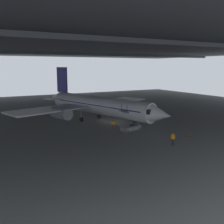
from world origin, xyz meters
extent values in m
plane|color=slate|center=(0.00, 0.00, 0.00)|extent=(110.00, 110.00, 0.00)
cube|color=#38383D|center=(0.00, 13.75, 15.11)|extent=(121.00, 99.00, 1.20)
cube|color=#4C4F54|center=(0.00, -11.00, 14.11)|extent=(115.50, 0.50, 0.70)
cube|color=#4C4F54|center=(0.00, 30.25, 14.11)|extent=(115.50, 0.50, 0.70)
cylinder|color=white|center=(-1.72, 1.29, 3.26)|extent=(10.34, 24.71, 3.33)
cone|color=white|center=(2.29, -12.02, 3.26)|extent=(4.27, 4.76, 3.26)
cube|color=black|center=(1.68, -10.01, 3.68)|extent=(3.38, 3.05, 0.73)
cone|color=white|center=(-5.73, 14.60, 3.60)|extent=(4.24, 5.91, 2.83)
cube|color=navy|center=(-5.13, 12.58, 7.65)|extent=(1.28, 3.54, 5.44)
cube|color=white|center=(-2.63, 12.39, 3.76)|extent=(4.84, 3.83, 0.16)
cube|color=white|center=(-7.09, 11.04, 3.76)|extent=(4.84, 3.83, 0.16)
cube|color=white|center=(5.37, 7.62, 2.93)|extent=(15.07, 9.81, 0.24)
cylinder|color=#9EA3A8|center=(4.30, 5.41, 2.35)|extent=(3.22, 4.74, 2.06)
cube|color=white|center=(-11.14, 2.65, 2.93)|extent=(15.07, 9.81, 0.24)
cylinder|color=#9EA3A8|center=(-9.02, 1.40, 2.35)|extent=(3.22, 4.74, 2.06)
cube|color=navy|center=(-1.72, 1.29, 3.51)|extent=(9.88, 22.99, 0.16)
cylinder|color=#9EA3A8|center=(0.68, -6.68, 1.25)|extent=(0.20, 0.20, 1.15)
cylinder|color=black|center=(0.68, -6.68, 0.45)|extent=(0.55, 0.95, 0.90)
cylinder|color=#9EA3A8|center=(-0.25, 4.26, 1.25)|extent=(0.20, 0.20, 1.15)
cylinder|color=black|center=(-0.25, 4.26, 0.45)|extent=(0.55, 0.95, 0.90)
cylinder|color=#9EA3A8|center=(-4.59, 2.95, 1.25)|extent=(0.20, 0.20, 1.15)
cylinder|color=black|center=(-4.59, 2.95, 0.45)|extent=(0.55, 0.95, 0.90)
cube|color=slate|center=(0.30, -6.95, 0.35)|extent=(3.86, 2.47, 0.70)
cube|color=slate|center=(0.30, -6.95, 2.07)|extent=(3.57, 2.21, 2.82)
cube|color=slate|center=(-1.26, -7.42, 3.43)|extent=(1.43, 1.56, 0.12)
cylinder|color=black|center=(-1.08, -7.99, 3.93)|extent=(0.06, 0.06, 1.00)
cylinder|color=black|center=(-1.43, -6.84, 3.93)|extent=(0.06, 0.06, 1.00)
cylinder|color=black|center=(-0.90, -8.04, 0.15)|extent=(0.32, 0.20, 0.30)
cylinder|color=black|center=(-1.30, -6.70, 0.15)|extent=(0.32, 0.20, 0.30)
cylinder|color=black|center=(1.91, -7.20, 0.15)|extent=(0.32, 0.20, 0.30)
cylinder|color=black|center=(1.51, -5.85, 0.15)|extent=(0.32, 0.20, 0.30)
cylinder|color=#232838|center=(0.56, -16.93, 0.44)|extent=(0.14, 0.14, 0.89)
cylinder|color=#232838|center=(0.72, -17.02, 0.44)|extent=(0.14, 0.14, 0.89)
cube|color=orange|center=(0.64, -16.97, 1.20)|extent=(0.42, 0.37, 0.63)
cylinder|color=orange|center=(0.44, -16.86, 1.23)|extent=(0.09, 0.09, 0.60)
cylinder|color=orange|center=(0.84, -17.09, 1.23)|extent=(0.09, 0.09, 0.60)
sphere|color=#8C6647|center=(0.64, -16.97, 1.65)|extent=(0.24, 0.24, 0.24)
cylinder|color=#232838|center=(-2.07, -5.37, 0.41)|extent=(0.14, 0.14, 0.83)
cylinder|color=#232838|center=(-2.23, -5.28, 0.41)|extent=(0.14, 0.14, 0.83)
cube|color=orange|center=(-2.15, -5.32, 1.12)|extent=(0.42, 0.36, 0.59)
cylinder|color=orange|center=(-1.95, -5.43, 1.15)|extent=(0.09, 0.09, 0.56)
cylinder|color=orange|center=(-2.36, -5.22, 1.15)|extent=(0.09, 0.09, 0.56)
sphere|color=brown|center=(-2.15, -5.32, 1.54)|extent=(0.22, 0.22, 0.22)
cube|color=black|center=(5.97, -14.60, 0.02)|extent=(0.36, 0.36, 0.04)
cone|color=orange|center=(5.97, -14.60, 0.32)|extent=(0.30, 0.30, 0.56)
camera|label=1|loc=(-22.45, -42.56, 10.45)|focal=41.41mm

